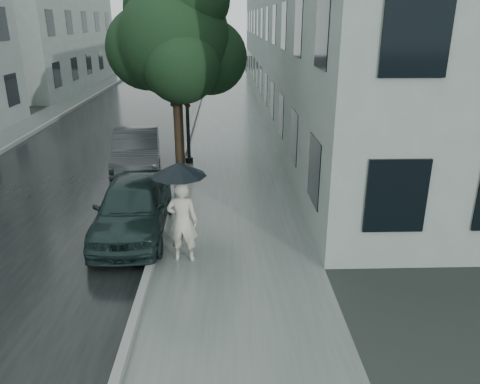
{
  "coord_description": "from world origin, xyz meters",
  "views": [
    {
      "loc": [
        0.0,
        -6.88,
        4.83
      ],
      "look_at": [
        0.3,
        2.61,
        1.3
      ],
      "focal_mm": 35.0,
      "sensor_mm": 36.0,
      "label": 1
    }
  ],
  "objects_px": {
    "pedestrian": "(183,222)",
    "street_tree": "(175,39)",
    "lamp_post": "(181,76)",
    "car_far": "(137,150)",
    "car_near": "(133,207)"
  },
  "relations": [
    {
      "from": "street_tree",
      "to": "car_far",
      "type": "bearing_deg",
      "value": 152.39
    },
    {
      "from": "lamp_post",
      "to": "car_far",
      "type": "height_order",
      "value": "lamp_post"
    },
    {
      "from": "pedestrian",
      "to": "lamp_post",
      "type": "distance_m",
      "value": 7.48
    },
    {
      "from": "pedestrian",
      "to": "lamp_post",
      "type": "relative_size",
      "value": 0.33
    },
    {
      "from": "pedestrian",
      "to": "street_tree",
      "type": "height_order",
      "value": "street_tree"
    },
    {
      "from": "lamp_post",
      "to": "street_tree",
      "type": "bearing_deg",
      "value": -100.74
    },
    {
      "from": "street_tree",
      "to": "car_near",
      "type": "distance_m",
      "value": 5.57
    },
    {
      "from": "street_tree",
      "to": "lamp_post",
      "type": "xyz_separation_m",
      "value": [
        -0.01,
        1.6,
        -1.26
      ]
    },
    {
      "from": "lamp_post",
      "to": "car_near",
      "type": "relative_size",
      "value": 1.33
    },
    {
      "from": "pedestrian",
      "to": "street_tree",
      "type": "distance_m",
      "value": 6.53
    },
    {
      "from": "pedestrian",
      "to": "car_far",
      "type": "bearing_deg",
      "value": -66.76
    },
    {
      "from": "car_near",
      "to": "pedestrian",
      "type": "bearing_deg",
      "value": -47.86
    },
    {
      "from": "car_near",
      "to": "car_far",
      "type": "height_order",
      "value": "car_far"
    },
    {
      "from": "pedestrian",
      "to": "lamp_post",
      "type": "bearing_deg",
      "value": -80.47
    },
    {
      "from": "lamp_post",
      "to": "car_far",
      "type": "xyz_separation_m",
      "value": [
        -1.53,
        -0.8,
        -2.33
      ]
    }
  ]
}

